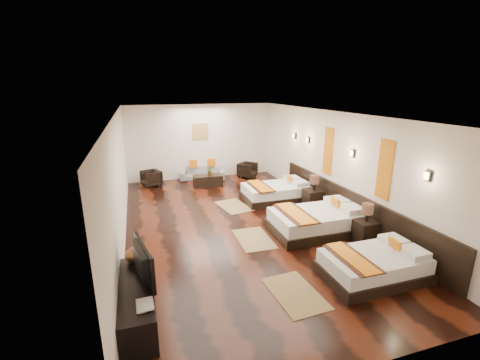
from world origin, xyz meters
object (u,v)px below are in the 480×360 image
object	(u,v)px
bed_near	(374,265)
bed_mid	(317,221)
nightstand_b	(313,197)
coffee_table	(208,181)
bed_far	(276,192)
book	(136,307)
table_plant	(210,171)
figurine	(135,252)
tv_console	(137,301)
sofa	(203,173)
armchair_left	(151,178)
nightstand_a	(365,229)
tv	(137,263)
armchair_right	(248,170)

from	to	relation	value
bed_near	bed_mid	xyz separation A→B (m)	(0.00, 2.04, 0.04)
nightstand_b	bed_near	bearing A→B (deg)	-102.04
bed_near	coffee_table	bearing A→B (deg)	104.57
bed_far	book	size ratio (longest dim) A/B	6.58
table_plant	figurine	bearing A→B (deg)	-114.28
bed_near	table_plant	world-z (taller)	bed_near
tv_console	sofa	bearing A→B (deg)	71.32
tv_console	armchair_left	bearing A→B (deg)	85.39
nightstand_b	coffee_table	world-z (taller)	nightstand_b
book	coffee_table	world-z (taller)	book
bed_near	figurine	size ratio (longest dim) A/B	5.42
table_plant	nightstand_b	bearing A→B (deg)	-52.87
bed_near	bed_mid	bearing A→B (deg)	89.89
book	figurine	xyz separation A→B (m)	(0.00, 1.27, 0.16)
nightstand_a	tv	bearing A→B (deg)	-169.54
bed_mid	figurine	size ratio (longest dim) A/B	6.34
tv_console	figurine	bearing A→B (deg)	90.00
book	armchair_left	distance (m)	7.59
armchair_right	table_plant	xyz separation A→B (m)	(-1.63, -0.63, 0.25)
nightstand_a	nightstand_b	bearing A→B (deg)	90.00
bed_mid	armchair_left	world-z (taller)	bed_mid
bed_near	armchair_right	world-z (taller)	bed_near
nightstand_a	figurine	size ratio (longest dim) A/B	2.70
tv_console	tv	world-z (taller)	tv
armchair_right	book	bearing A→B (deg)	-161.95
bed_mid	tv_console	xyz separation A→B (m)	(-4.20, -1.86, -0.01)
figurine	armchair_right	distance (m)	7.64
tv	table_plant	size ratio (longest dim) A/B	3.55
bed_mid	tv_console	distance (m)	4.59
bed_near	bed_far	size ratio (longest dim) A/B	0.93
armchair_right	nightstand_a	bearing A→B (deg)	-126.11
book	figurine	distance (m)	1.28
bed_mid	coffee_table	distance (m)	4.85
bed_far	figurine	world-z (taller)	figurine
tv_console	coffee_table	distance (m)	6.87
sofa	armchair_left	world-z (taller)	armchair_left
armchair_right	table_plant	world-z (taller)	table_plant
bed_mid	nightstand_b	size ratio (longest dim) A/B	2.21
nightstand_a	tv	xyz separation A→B (m)	(-4.89, -0.90, 0.52)
tv	figurine	distance (m)	0.61
tv	armchair_left	world-z (taller)	tv
bed_near	sofa	world-z (taller)	bed_near
nightstand_a	tv	world-z (taller)	tv
armchair_left	coffee_table	distance (m)	2.02
nightstand_b	tv	size ratio (longest dim) A/B	0.97
nightstand_a	table_plant	world-z (taller)	nightstand_a
nightstand_a	book	world-z (taller)	nightstand_a
tv_console	table_plant	world-z (taller)	table_plant
sofa	table_plant	world-z (taller)	table_plant
sofa	armchair_right	bearing A→B (deg)	5.93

